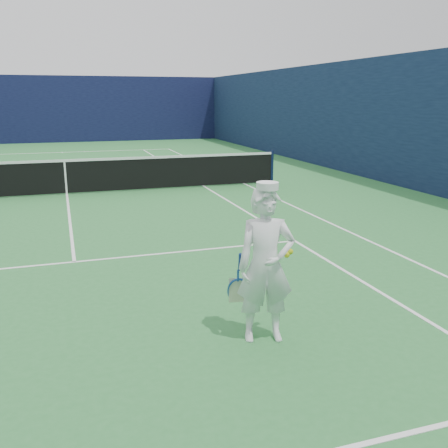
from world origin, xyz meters
TOP-DOWN VIEW (x-y plane):
  - ground at (0.00, 0.00)m, footprint 80.00×80.00m
  - court_markings at (0.00, 0.00)m, footprint 11.03×23.83m
  - windscreen_fence at (0.00, 0.00)m, footprint 20.12×36.12m
  - tennis_net at (0.00, 0.00)m, footprint 12.88×0.09m
  - tennis_player at (2.00, -9.94)m, footprint 0.75×0.60m

SIDE VIEW (x-z plane):
  - ground at x=0.00m, z-range 0.00..0.00m
  - court_markings at x=0.00m, z-range 0.00..0.01m
  - tennis_net at x=0.00m, z-range 0.02..1.09m
  - tennis_player at x=2.00m, z-range -0.02..1.81m
  - windscreen_fence at x=0.00m, z-range 0.00..4.00m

